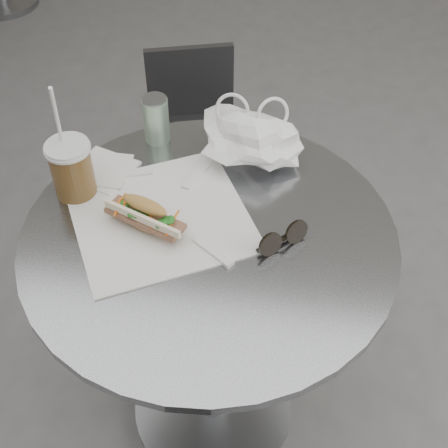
% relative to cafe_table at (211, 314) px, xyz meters
% --- Properties ---
extents(cafe_table, '(0.76, 0.76, 0.74)m').
position_rel_cafe_table_xyz_m(cafe_table, '(0.00, 0.00, 0.00)').
color(cafe_table, slate).
rests_on(cafe_table, ground).
extents(chair_far, '(0.36, 0.39, 0.66)m').
position_rel_cafe_table_xyz_m(chair_far, '(-0.18, 0.70, -0.17)').
color(chair_far, '#2F2F32').
rests_on(chair_far, ground).
extents(sandwich_paper, '(0.46, 0.45, 0.00)m').
position_rel_cafe_table_xyz_m(sandwich_paper, '(-0.11, 0.03, 0.28)').
color(sandwich_paper, white).
rests_on(sandwich_paper, cafe_table).
extents(banh_mi, '(0.22, 0.15, 0.07)m').
position_rel_cafe_table_xyz_m(banh_mi, '(-0.13, -0.01, 0.31)').
color(banh_mi, '#B98B46').
rests_on(banh_mi, sandwich_paper).
extents(iced_coffee, '(0.09, 0.09, 0.28)m').
position_rel_cafe_table_xyz_m(iced_coffee, '(-0.30, 0.07, 0.34)').
color(iced_coffee, brown).
rests_on(iced_coffee, cafe_table).
extents(sunglasses, '(0.10, 0.09, 0.05)m').
position_rel_cafe_table_xyz_m(sunglasses, '(0.15, -0.01, 0.29)').
color(sunglasses, black).
rests_on(sunglasses, cafe_table).
extents(plastic_bag, '(0.25, 0.21, 0.11)m').
position_rel_cafe_table_xyz_m(plastic_bag, '(0.05, 0.25, 0.33)').
color(plastic_bag, white).
rests_on(plastic_bag, cafe_table).
extents(napkin_stack, '(0.15, 0.15, 0.01)m').
position_rel_cafe_table_xyz_m(napkin_stack, '(-0.27, 0.15, 0.28)').
color(napkin_stack, white).
rests_on(napkin_stack, cafe_table).
extents(drink_can, '(0.06, 0.06, 0.11)m').
position_rel_cafe_table_xyz_m(drink_can, '(-0.17, 0.28, 0.33)').
color(drink_can, '#518B56').
rests_on(drink_can, cafe_table).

